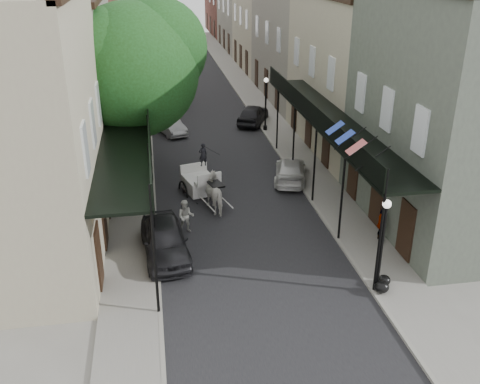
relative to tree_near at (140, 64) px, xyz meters
name	(u,v)px	position (x,y,z in m)	size (l,w,h in m)	color
ground	(259,273)	(4.20, -10.18, -6.49)	(140.00, 140.00, 0.00)	gray
road	(205,126)	(4.20, 9.82, -6.48)	(8.00, 90.00, 0.01)	black
sidewalk_left	(136,129)	(-0.80, 9.82, -6.43)	(2.20, 90.00, 0.12)	gray
sidewalk_right	(271,122)	(9.20, 9.82, -6.43)	(2.20, 90.00, 0.12)	gray
building_row_left	(88,36)	(-4.40, 19.82, -1.24)	(5.00, 80.00, 10.50)	#A6A185
building_row_right	(288,31)	(12.80, 19.82, -1.24)	(5.00, 80.00, 10.50)	gray
gallery_left	(131,129)	(-0.59, -3.20, -2.44)	(2.20, 18.05, 4.88)	black
gallery_right	(326,120)	(8.99, -3.20, -2.44)	(2.20, 18.05, 4.88)	black
tree_near	(140,64)	(0.00, 0.00, 0.00)	(7.31, 6.80, 9.63)	#382619
tree_far	(140,37)	(-0.05, 14.00, -0.65)	(6.45, 6.00, 8.61)	#382619
lamppost_right_near	(382,244)	(8.30, -12.18, -4.44)	(0.32, 0.32, 3.71)	black
lamppost_left	(149,175)	(0.10, -4.18, -4.44)	(0.32, 0.32, 3.71)	black
lamppost_right_far	(266,103)	(8.30, 7.82, -4.44)	(0.32, 0.32, 3.71)	black
horse	(217,193)	(3.30, -4.18, -5.61)	(0.95, 2.08, 1.76)	silver
carriage	(197,170)	(2.57, -1.54, -5.35)	(2.23, 2.88, 2.94)	black
pedestrian_walking	(186,216)	(1.62, -6.26, -5.70)	(0.76, 0.60, 1.57)	beige
pedestrian_sidewalk_left	(121,144)	(-1.60, 4.00, -5.56)	(1.05, 0.60, 1.62)	gray
pedestrian_sidewalk_right	(382,225)	(9.93, -8.65, -5.61)	(0.88, 0.37, 1.51)	gray
car_left_near	(165,240)	(0.60, -8.21, -5.73)	(1.80, 4.47, 1.52)	black
car_left_mid	(170,125)	(1.60, 8.53, -5.89)	(1.27, 3.65, 1.20)	gray
car_left_far	(153,97)	(0.60, 16.02, -5.73)	(2.52, 5.47, 1.52)	black
car_right_near	(290,171)	(7.80, -1.18, -5.89)	(1.67, 4.10, 1.19)	silver
car_right_far	(253,114)	(7.80, 9.84, -5.77)	(1.69, 4.21, 1.44)	black
trash_bags	(383,284)	(8.51, -12.20, -6.15)	(0.82, 0.97, 0.47)	black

